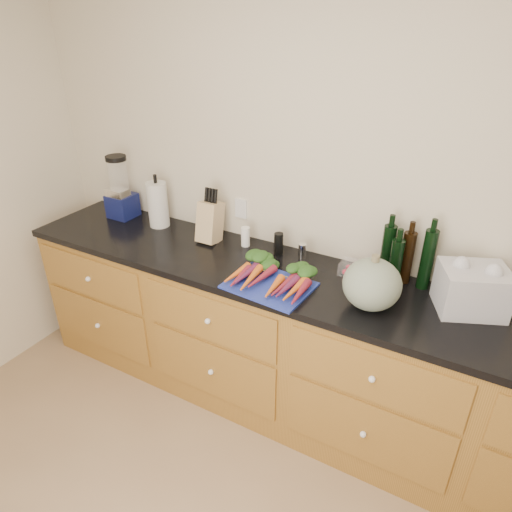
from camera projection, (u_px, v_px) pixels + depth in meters
The scene contains 15 objects.
wall_back at pixel (338, 197), 2.48m from camera, with size 4.10×0.05×2.60m, color beige.
cabinets at pixel (306, 353), 2.63m from camera, with size 3.60×0.64×0.90m.
countertop at pixel (311, 283), 2.41m from camera, with size 3.64×0.62×0.04m, color black.
cutting_board at pixel (269, 285), 2.35m from camera, with size 0.42×0.32×0.01m, color #1F319C.
carrots at pixel (274, 275), 2.37m from camera, with size 0.46×0.34×0.07m.
squash at pixel (372, 284), 2.13m from camera, with size 0.27×0.27×0.25m, color slate.
blender_appliance at pixel (120, 191), 3.06m from camera, with size 0.17×0.17×0.42m.
paper_towel at pixel (158, 205), 2.95m from camera, with size 0.13×0.13×0.29m, color silver.
knife_block at pixel (210, 222), 2.76m from camera, with size 0.12×0.12×0.24m, color tan.
grinder_salt at pixel (245, 237), 2.73m from camera, with size 0.05×0.05×0.12m, color white.
grinder_pepper at pixel (279, 244), 2.63m from camera, with size 0.05×0.05×0.13m, color black.
canister_chrome at pixel (302, 252), 2.57m from camera, with size 0.04×0.04×0.10m, color white.
tomato_box at pixel (354, 269), 2.44m from camera, with size 0.14×0.11×0.07m, color white.
bottles at pixel (405, 258), 2.31m from camera, with size 0.26×0.14×0.32m.
grocery_bag at pixel (472, 290), 2.12m from camera, with size 0.30×0.24×0.22m, color white, non-canonical shape.
Camera 1 is at (0.75, -0.63, 2.19)m, focal length 32.00 mm.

